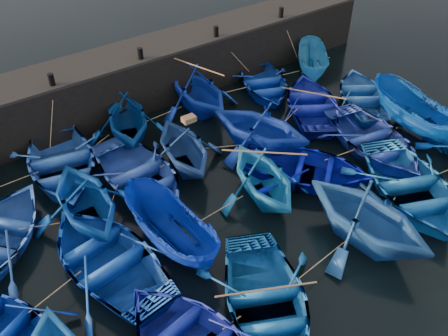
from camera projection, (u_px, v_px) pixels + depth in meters
ground at (276, 231)px, 17.53m from camera, size 120.00×120.00×0.00m
quay_wall at (135, 78)px, 23.38m from camera, size 26.00×2.50×2.50m
quay_top at (132, 52)px, 22.55m from camera, size 26.00×2.50×0.12m
bollard_1 at (51, 79)px, 20.02m from camera, size 0.24×0.24×0.50m
bollard_2 at (140, 53)px, 21.78m from camera, size 0.24×0.24×0.50m
bollard_3 at (216, 31)px, 23.55m from camera, size 0.24×0.24×0.50m
bollard_4 at (281, 12)px, 25.31m from camera, size 0.24×0.24×0.50m
boat_1 at (61, 163)px, 19.55m from camera, size 5.01×6.22×1.15m
boat_2 at (127, 117)px, 21.10m from camera, size 4.74×5.08×2.18m
boat_3 at (198, 90)px, 22.75m from camera, size 3.92×4.50×2.31m
boat_4 at (264, 83)px, 24.58m from camera, size 4.81×5.51×0.95m
boat_5 at (313, 62)px, 25.61m from camera, size 3.64×4.06×1.54m
boat_7 at (85, 199)px, 17.10m from camera, size 4.00×4.57×2.30m
boat_8 at (139, 176)px, 18.99m from camera, size 4.01×5.45×1.10m
boat_9 at (184, 146)px, 19.59m from camera, size 4.08×4.53×2.11m
boat_10 at (260, 125)px, 20.50m from camera, size 5.32×5.62×2.33m
boat_11 at (312, 103)px, 23.05m from camera, size 5.60×6.04×1.02m
boat_12 at (363, 95)px, 23.66m from camera, size 5.38×5.75×0.97m
boat_14 at (108, 258)px, 15.84m from camera, size 4.73×6.04×1.14m
boat_15 at (170, 230)px, 16.38m from camera, size 2.17×4.61×1.72m
boat_16 at (263, 176)px, 18.17m from camera, size 4.18×4.63×2.13m
boat_17 at (307, 169)px, 19.33m from camera, size 6.00×6.21×1.05m
boat_18 at (374, 141)px, 20.73m from camera, size 4.64×5.88×1.10m
boat_19 at (413, 114)px, 21.62m from camera, size 2.10×4.87×1.84m
boat_22 at (265, 301)px, 14.62m from camera, size 5.49×6.21×1.07m
boat_23 at (368, 215)px, 16.36m from camera, size 4.70×5.26×2.50m
boat_24 at (411, 187)px, 18.42m from camera, size 5.81×6.70×1.16m
wooden_crate at (189, 119)px, 18.98m from camera, size 0.52×0.34×0.22m
mooring_ropes at (200, 143)px, 20.05m from camera, size 17.59×11.98×2.10m
loose_oars at (260, 135)px, 19.11m from camera, size 10.84×12.53×1.35m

